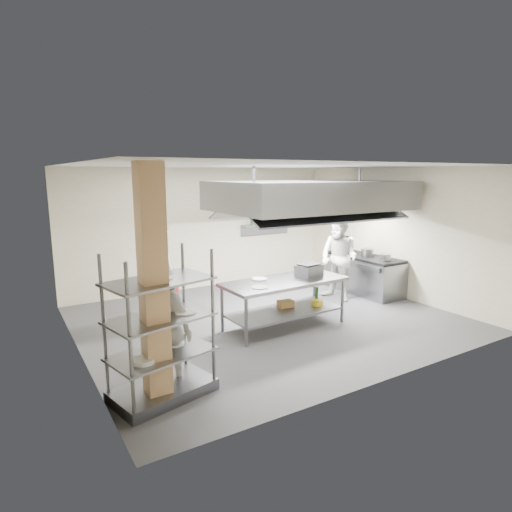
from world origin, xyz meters
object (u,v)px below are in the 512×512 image
island (284,304)px  chef_head (161,276)px  griddle (309,271)px  chef_plating (168,328)px  chef_line (339,258)px  pass_rack (160,326)px  stockpot (367,253)px  cooking_range (363,275)px

island → chef_head: 2.37m
griddle → chef_plating: bearing=-173.9°
island → chef_line: (2.08, 0.82, 0.52)m
pass_rack → stockpot: pass_rack is taller
pass_rack → stockpot: size_ratio=6.75×
chef_line → chef_plating: chef_line is taller
chef_line → chef_plating: 5.05m
chef_plating → stockpot: chef_plating is taller
chef_head → stockpot: chef_head is taller
cooking_range → chef_plating: (-5.68, -2.01, 0.39)m
chef_plating → chef_line: bearing=97.2°
pass_rack → cooking_range: (5.88, 2.29, -0.54)m
chef_plating → griddle: 3.36m
island → pass_rack: (-2.82, -1.29, 0.51)m
pass_rack → chef_head: 2.73m
cooking_range → stockpot: (-0.03, -0.11, 0.58)m
pass_rack → chef_line: (4.90, 2.11, 0.01)m
pass_rack → stockpot: 6.24m
island → chef_plating: chef_plating is taller
chef_head → chef_plating: chef_head is taller
chef_head → griddle: 2.81m
pass_rack → cooking_range: 6.33m
pass_rack → cooking_range: bearing=8.1°
cooking_range → chef_head: (-4.98, 0.29, 0.55)m
chef_head → chef_line: 4.03m
chef_line → chef_plating: (-4.70, -1.83, -0.16)m
chef_line → stockpot: size_ratio=6.83×
chef_line → chef_plating: bearing=-79.3°
chef_head → stockpot: 4.97m
chef_head → island: bearing=-141.9°
island → cooking_range: island is taller
cooking_range → chef_line: 1.14m
chef_line → griddle: (-1.50, -0.82, 0.05)m
cooking_range → chef_line: chef_line is taller
chef_head → chef_plating: size_ratio=1.20×
chef_head → chef_line: (4.00, -0.47, 0.00)m
cooking_range → stockpot: bearing=-103.0°
island → cooking_range: (3.06, 1.00, -0.04)m
chef_line → chef_head: bearing=-107.4°
pass_rack → cooking_range: pass_rack is taller
chef_line → chef_plating: size_ratio=1.20×
cooking_range → griddle: size_ratio=4.35×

